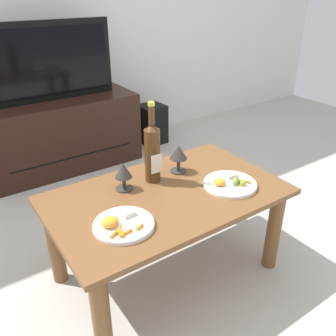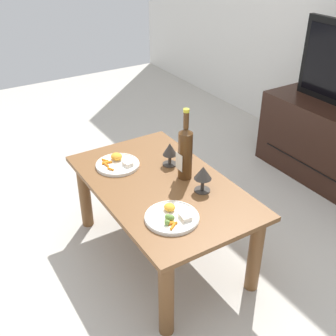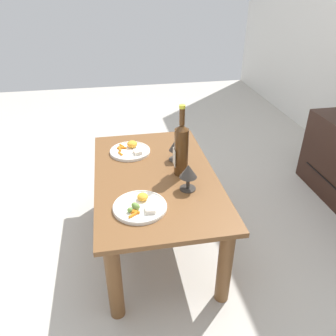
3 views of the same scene
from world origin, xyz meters
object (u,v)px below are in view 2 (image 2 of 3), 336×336
Objects in this scene: dining_table at (161,198)px; goblet_left at (170,150)px; dinner_plate_left at (118,164)px; dinner_plate_right at (172,217)px; goblet_right at (203,174)px; wine_bottle at (185,151)px.

dining_table is 8.02× the size of goblet_left.
dinner_plate_left reaches higher than dinner_plate_right.
goblet_left reaches higher than dining_table.
dining_table is 0.29m from goblet_right.
wine_bottle is (0.01, 0.14, 0.25)m from dining_table.
dining_table is at bearing -94.60° from wine_bottle.
dinner_plate_left is at bearing -150.84° from goblet_right.
goblet_left is at bearing 178.85° from wine_bottle.
dinner_plate_right reaches higher than dining_table.
wine_bottle is at bearing 39.94° from dinner_plate_left.
dining_table is at bearing 158.38° from dinner_plate_right.
wine_bottle reaches higher than goblet_right.
wine_bottle is 1.60× the size of dinner_plate_left.
dining_table is 4.24× the size of dinner_plate_right.
dinner_plate_left is (-0.30, -0.25, -0.14)m from wine_bottle.
wine_bottle is 2.92× the size of goblet_left.
dinner_plate_right is at bearing -21.62° from dining_table.
dining_table is 2.75× the size of wine_bottle.
dinner_plate_left is (-0.45, -0.25, -0.08)m from goblet_right.
goblet_right is (0.15, 0.00, -0.06)m from wine_bottle.
goblet_right is at bearing 0.00° from goblet_left.
dinner_plate_right is at bearing -65.44° from goblet_right.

